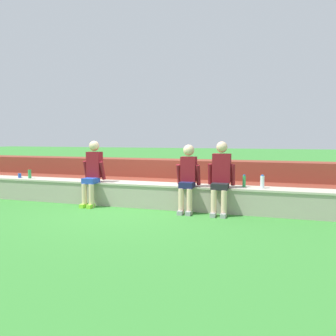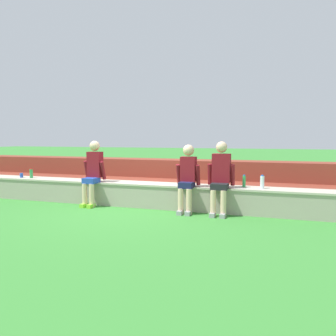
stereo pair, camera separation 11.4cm
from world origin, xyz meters
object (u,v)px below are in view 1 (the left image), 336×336
object	(u,v)px
water_bottle_mid_right	(244,181)
water_bottle_center_gap	(30,174)
water_bottle_mid_left	(262,182)
person_left_of_center	(188,176)
plastic_cup_middle	(20,176)
person_center	(221,175)
person_far_left	(93,171)

from	to	relation	value
water_bottle_mid_right	water_bottle_center_gap	world-z (taller)	water_bottle_mid_right
water_bottle_mid_left	water_bottle_mid_right	distance (m)	0.36
person_left_of_center	water_bottle_center_gap	bearing A→B (deg)	176.62
person_left_of_center	plastic_cup_middle	bearing A→B (deg)	176.94
person_left_of_center	person_center	bearing A→B (deg)	3.75
water_bottle_center_gap	plastic_cup_middle	bearing A→B (deg)	-178.59
water_bottle_mid_right	water_bottle_center_gap	size ratio (longest dim) A/B	1.07
person_far_left	plastic_cup_middle	bearing A→B (deg)	174.86
water_bottle_mid_right	person_center	bearing A→B (deg)	-145.12
person_far_left	water_bottle_mid_right	xyz separation A→B (m)	(3.28, 0.30, -0.13)
person_far_left	person_left_of_center	bearing A→B (deg)	-1.00
person_far_left	water_bottle_mid_right	distance (m)	3.29
water_bottle_mid_left	water_bottle_center_gap	bearing A→B (deg)	-179.60
person_far_left	person_center	xyz separation A→B (m)	(2.85, 0.01, 0.00)
water_bottle_mid_right	plastic_cup_middle	xyz separation A→B (m)	(-5.43, -0.11, -0.06)
person_center	water_bottle_mid_left	distance (m)	0.83
water_bottle_center_gap	plastic_cup_middle	distance (m)	0.30
person_center	water_bottle_mid_left	size ratio (longest dim) A/B	5.41
water_bottle_mid_left	person_center	bearing A→B (deg)	-163.39
person_far_left	water_bottle_center_gap	distance (m)	1.88
water_bottle_mid_left	person_left_of_center	bearing A→B (deg)	-169.14
water_bottle_mid_left	plastic_cup_middle	bearing A→B (deg)	-179.55
water_bottle_mid_right	water_bottle_center_gap	xyz separation A→B (m)	(-5.14, -0.10, -0.01)
person_far_left	person_center	world-z (taller)	person_far_left
person_left_of_center	water_bottle_mid_left	world-z (taller)	person_left_of_center
water_bottle_center_gap	person_center	bearing A→B (deg)	-2.38
person_center	water_bottle_mid_left	world-z (taller)	person_center
person_center	water_bottle_mid_right	world-z (taller)	person_center
water_bottle_center_gap	person_left_of_center	bearing A→B (deg)	-3.38
person_center	water_bottle_mid_right	xyz separation A→B (m)	(0.43, 0.30, -0.14)
water_bottle_center_gap	plastic_cup_middle	size ratio (longest dim) A/B	2.12
person_far_left	person_center	bearing A→B (deg)	0.11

